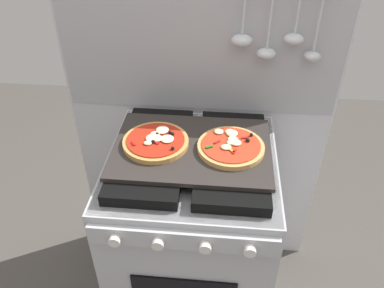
% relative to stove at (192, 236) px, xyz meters
% --- Properties ---
extents(kitchen_backsplash, '(1.10, 0.09, 1.55)m').
position_rel_stove_xyz_m(kitchen_backsplash, '(0.00, 0.34, 0.34)').
color(kitchen_backsplash, silver).
rests_on(kitchen_backsplash, ground_plane).
extents(stove, '(0.60, 0.64, 0.90)m').
position_rel_stove_xyz_m(stove, '(0.00, 0.00, 0.00)').
color(stove, '#B7BABF').
rests_on(stove, ground_plane).
extents(baking_tray, '(0.54, 0.38, 0.02)m').
position_rel_stove_xyz_m(baking_tray, '(0.00, 0.00, 0.46)').
color(baking_tray, '#2D2826').
rests_on(baking_tray, stove).
extents(pizza_left, '(0.23, 0.23, 0.03)m').
position_rel_stove_xyz_m(pizza_left, '(-0.12, 0.00, 0.48)').
color(pizza_left, tan).
rests_on(pizza_left, baking_tray).
extents(pizza_right, '(0.23, 0.23, 0.03)m').
position_rel_stove_xyz_m(pizza_right, '(0.13, -0.00, 0.48)').
color(pizza_right, tan).
rests_on(pizza_right, baking_tray).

